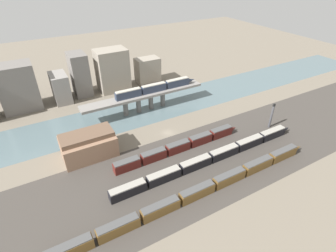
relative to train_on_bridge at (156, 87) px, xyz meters
name	(u,v)px	position (x,y,z in m)	size (l,w,h in m)	color
ground_plane	(168,133)	(-6.76, -24.04, -11.04)	(400.00, 400.00, 0.00)	#756B5B
railbed_yard	(199,164)	(-6.76, -48.04, -11.04)	(280.00, 42.00, 0.01)	#423D38
river_water	(145,110)	(-6.76, 0.00, -11.04)	(320.00, 27.57, 0.01)	slate
bridge	(144,97)	(-6.76, 0.00, -3.70)	(63.64, 7.07, 9.08)	gray
train_on_bridge	(156,87)	(0.00, 0.00, 0.00)	(44.73, 2.70, 4.00)	#2D384C
train_yard_near	(201,191)	(-15.41, -60.97, -9.05)	(97.54, 2.85, 4.05)	brown
train_yard_mid	(213,157)	(-1.03, -49.12, -9.15)	(83.87, 3.05, 3.85)	black
train_yard_far	(181,146)	(-8.48, -37.38, -9.06)	(57.32, 3.13, 4.04)	#5B1E19
warehouse_building	(88,145)	(-41.21, -22.12, -6.22)	(20.07, 13.03, 10.14)	#937056
signal_tower	(271,116)	(36.15, -42.78, -5.17)	(1.01, 1.01, 12.09)	#4C4C51
city_block_left	(18,88)	(-60.46, 32.19, 0.72)	(17.57, 13.15, 23.53)	slate
city_block_center	(60,88)	(-41.25, 31.44, -3.44)	(8.22, 14.23, 15.20)	gray
city_block_right	(80,74)	(-29.54, 34.91, 0.63)	(8.97, 13.67, 23.34)	slate
city_block_far_right	(112,70)	(-11.78, 31.68, 0.82)	(17.22, 12.38, 23.72)	gray
city_block_tall	(148,70)	(10.65, 32.56, -3.61)	(14.37, 9.22, 14.85)	gray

